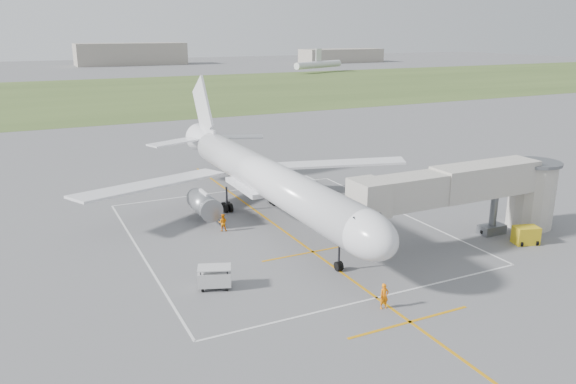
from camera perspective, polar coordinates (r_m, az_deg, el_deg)
name	(u,v)px	position (r m, az deg, el deg)	size (l,w,h in m)	color
ground	(268,219)	(59.21, -2.07, -2.80)	(700.00, 700.00, 0.00)	#565658
grass_strip	(95,95)	(183.66, -18.99, 9.30)	(700.00, 120.00, 0.02)	#3D5324
apron_markings	(292,237)	(54.25, 0.43, -4.59)	(28.20, 60.00, 0.01)	#C4810B
airliner	(264,178)	(58.60, -2.41, 1.48)	(38.93, 46.75, 13.52)	silver
jet_bridge	(478,190)	(55.68, 18.76, 0.20)	(23.40, 5.00, 7.20)	#9A958B
gpu_unit	(526,235)	(56.87, 23.02, -4.07)	(2.53, 2.07, 1.66)	gold
baggage_cart	(215,277)	(44.03, -7.47, -8.59)	(2.91, 2.32, 1.76)	silver
ramp_worker_nose	(384,296)	(41.26, 9.75, -10.39)	(0.69, 0.46, 1.90)	orange
ramp_worker_wing	(223,222)	(55.94, -6.65, -3.09)	(0.86, 0.67, 1.77)	orange
distant_hangars	(23,59)	(316.83, -25.35, 12.12)	(345.00, 49.00, 12.00)	gray
distant_aircraft	(141,72)	(229.68, -14.74, 11.75)	(194.02, 43.14, 8.85)	silver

